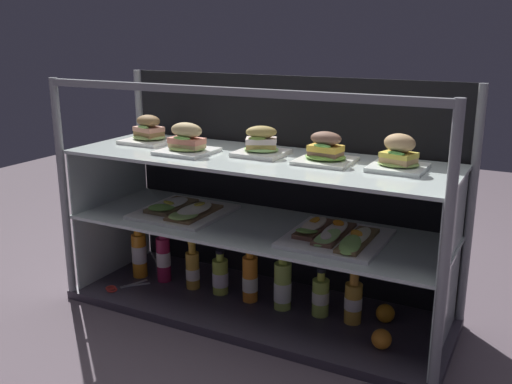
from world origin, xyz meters
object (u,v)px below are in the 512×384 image
at_px(juice_bottle_back_center, 193,269).
at_px(orange_fruit_beside_bottles, 382,339).
at_px(juice_bottle_front_right_end, 321,296).
at_px(juice_bottle_front_second, 164,258).
at_px(kitchen_scissors, 117,288).
at_px(juice_bottle_back_right, 220,276).
at_px(juice_bottle_front_middle, 283,286).
at_px(orange_fruit_near_left_post, 385,313).
at_px(open_sandwich_tray_left_of_center, 182,210).
at_px(juice_bottle_tucked_behind, 250,278).
at_px(open_sandwich_tray_mid_right, 335,236).
at_px(plated_roll_sandwich_mid_left, 399,156).
at_px(juice_bottle_back_left, 353,301).
at_px(plated_roll_sandwich_center, 187,142).
at_px(juice_bottle_near_post, 140,253).
at_px(plated_roll_sandwich_near_left_corner, 262,145).
at_px(plated_roll_sandwich_far_left, 326,152).
at_px(plated_roll_sandwich_mid_right, 149,133).

bearing_deg(juice_bottle_back_center, orange_fruit_beside_bottles, -7.21).
distance_m(juice_bottle_front_right_end, orange_fruit_beside_bottles, 0.31).
height_order(juice_bottle_front_second, kitchen_scissors, juice_bottle_front_second).
bearing_deg(juice_bottle_back_right, juice_bottle_front_middle, -0.75).
xyz_separation_m(juice_bottle_front_middle, kitchen_scissors, (-0.69, -0.16, -0.09)).
bearing_deg(juice_bottle_back_center, orange_fruit_near_left_post, 5.86).
distance_m(open_sandwich_tray_left_of_center, juice_bottle_tucked_behind, 0.39).
bearing_deg(open_sandwich_tray_mid_right, plated_roll_sandwich_mid_left, 17.38).
distance_m(juice_bottle_back_right, juice_bottle_back_left, 0.56).
xyz_separation_m(plated_roll_sandwich_mid_left, juice_bottle_back_right, (-0.69, -0.03, -0.56)).
relative_size(plated_roll_sandwich_mid_left, juice_bottle_front_second, 0.76).
height_order(juice_bottle_front_middle, kitchen_scissors, juice_bottle_front_middle).
relative_size(plated_roll_sandwich_mid_left, orange_fruit_near_left_post, 2.63).
bearing_deg(open_sandwich_tray_mid_right, plated_roll_sandwich_center, -176.07).
bearing_deg(juice_bottle_front_right_end, juice_bottle_back_right, -178.32).
xyz_separation_m(juice_bottle_front_second, juice_bottle_back_right, (0.28, 0.01, -0.03)).
bearing_deg(juice_bottle_back_right, juice_bottle_back_center, -175.30).
bearing_deg(juice_bottle_front_right_end, juice_bottle_front_second, -178.32).
xyz_separation_m(juice_bottle_near_post, juice_bottle_back_right, (0.40, 0.02, -0.03)).
bearing_deg(juice_bottle_back_right, orange_fruit_near_left_post, 6.08).
distance_m(plated_roll_sandwich_near_left_corner, orange_fruit_near_left_post, 0.78).
bearing_deg(plated_roll_sandwich_far_left, plated_roll_sandwich_center, -170.31).
bearing_deg(juice_bottle_back_center, juice_bottle_front_right_end, 2.37).
distance_m(plated_roll_sandwich_mid_right, plated_roll_sandwich_far_left, 0.79).
relative_size(juice_bottle_front_middle, juice_bottle_front_right_end, 1.30).
distance_m(juice_bottle_front_right_end, kitchen_scissors, 0.86).
xyz_separation_m(juice_bottle_near_post, juice_bottle_back_left, (0.96, 0.03, -0.02)).
relative_size(juice_bottle_front_second, juice_bottle_tucked_behind, 0.98).
bearing_deg(juice_bottle_back_left, plated_roll_sandwich_center, -172.25).
bearing_deg(juice_bottle_front_right_end, juice_bottle_front_middle, -173.77).
xyz_separation_m(juice_bottle_back_center, kitchen_scissors, (-0.28, -0.16, -0.08)).
bearing_deg(juice_bottle_back_right, juice_bottle_front_right_end, 1.68).
bearing_deg(plated_roll_sandwich_far_left, juice_bottle_near_post, -177.86).
bearing_deg(plated_roll_sandwich_far_left, plated_roll_sandwich_mid_right, 178.85).
relative_size(plated_roll_sandwich_near_left_corner, plated_roll_sandwich_mid_left, 0.98).
bearing_deg(juice_bottle_near_post, orange_fruit_beside_bottles, -5.20).
height_order(juice_bottle_near_post, juice_bottle_front_second, juice_bottle_near_post).
distance_m(juice_bottle_tucked_behind, juice_bottle_front_middle, 0.14).
distance_m(orange_fruit_beside_bottles, orange_fruit_near_left_post, 0.19).
xyz_separation_m(open_sandwich_tray_mid_right, orange_fruit_near_left_post, (0.17, 0.10, -0.31)).
relative_size(juice_bottle_back_left, orange_fruit_beside_bottles, 3.11).
bearing_deg(plated_roll_sandwich_mid_right, plated_roll_sandwich_mid_left, -0.27).
relative_size(juice_bottle_back_left, orange_fruit_near_left_post, 3.09).
distance_m(plated_roll_sandwich_mid_left, juice_bottle_back_left, 0.57).
bearing_deg(juice_bottle_back_right, plated_roll_sandwich_near_left_corner, 7.61).
xyz_separation_m(plated_roll_sandwich_center, plated_roll_sandwich_near_left_corner, (0.27, 0.10, -0.00)).
bearing_deg(juice_bottle_back_left, orange_fruit_beside_bottles, -41.98).
bearing_deg(plated_roll_sandwich_center, juice_bottle_near_post, 169.21).
bearing_deg(orange_fruit_near_left_post, juice_bottle_back_left, -152.30).
distance_m(juice_bottle_tucked_behind, kitchen_scissors, 0.58).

